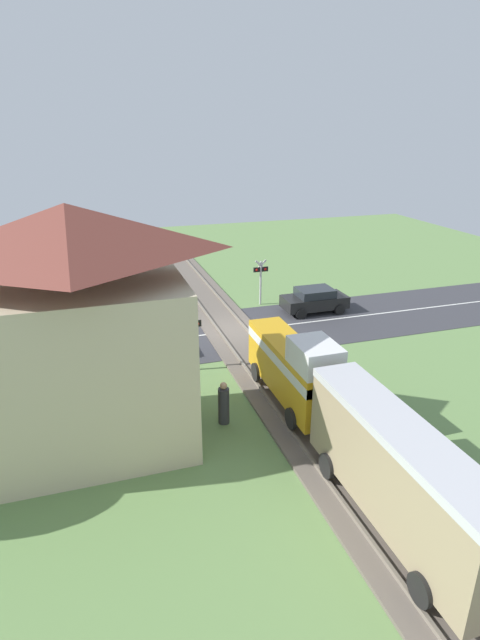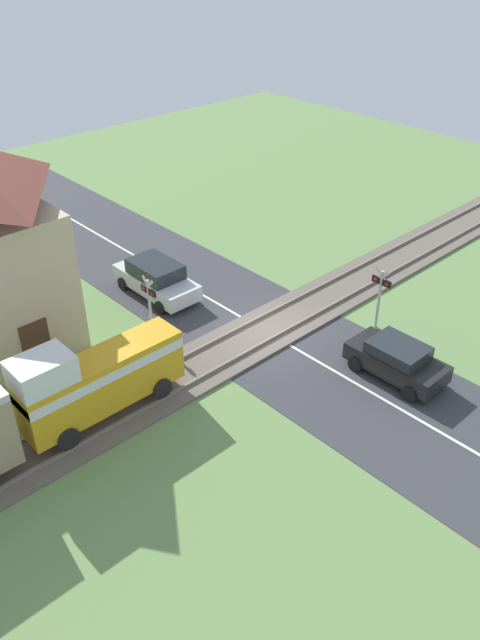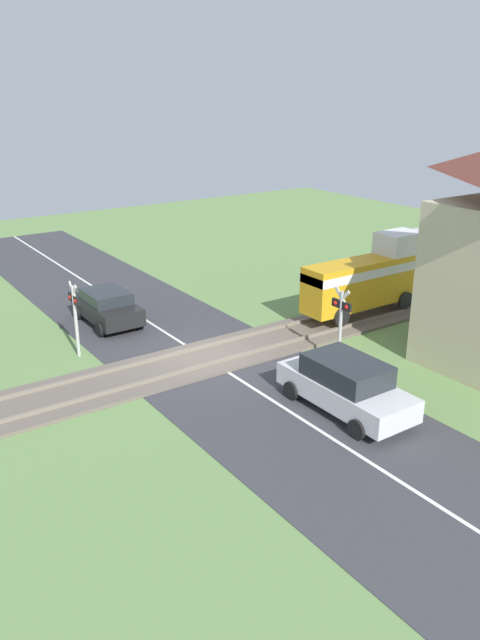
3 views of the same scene
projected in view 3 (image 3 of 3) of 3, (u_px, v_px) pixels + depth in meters
The scene contains 9 objects.
ground_plane at pixel (207, 359), 22.23m from camera, with size 60.00×60.00×0.00m, color #66894C.
road_surface at pixel (207, 359), 22.23m from camera, with size 48.00×6.40×0.02m.
track_bed at pixel (207, 358), 22.21m from camera, with size 2.80×48.00×0.24m.
train at pixel (426, 261), 27.70m from camera, with size 1.58×13.10×3.18m.
car_near_crossing at pixel (107, 306), 25.37m from camera, with size 3.67×1.86×1.42m.
car_far_side at pixel (346, 385), 18.44m from camera, with size 4.39×1.95×1.63m.
crossing_signal_west_approach at pixel (75, 309), 21.91m from camera, with size 0.90×0.18×2.76m.
crossing_signal_east_approach at pixel (341, 315), 21.31m from camera, with size 0.90×0.18×2.76m.
pedestrian_by_station at pixel (421, 317), 24.17m from camera, with size 0.40×0.40×1.63m.
Camera 3 is at (17.44, -10.57, 9.04)m, focal length 35.00 mm.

